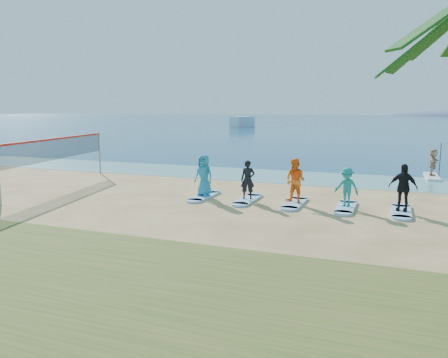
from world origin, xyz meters
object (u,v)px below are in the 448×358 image
(student_2, at_px, (295,181))
(surfboard_4, at_px, (401,212))
(student_0, at_px, (204,175))
(surfboard_1, at_px, (248,200))
(boat_offshore_a, at_px, (242,127))
(student_3, at_px, (347,187))
(student_4, at_px, (403,187))
(student_1, at_px, (248,180))
(paddleboard, at_px, (432,177))
(paddleboarder, at_px, (433,162))
(surfboard_2, at_px, (295,203))
(volleyball_net, at_px, (58,149))
(surfboard_0, at_px, (204,196))
(surfboard_3, at_px, (346,207))

(student_2, bearing_deg, surfboard_4, 19.70)
(student_0, xyz_separation_m, surfboard_1, (2.04, 0.00, -0.95))
(boat_offshore_a, relative_size, student_2, 4.46)
(student_3, xyz_separation_m, student_4, (2.04, 0.00, 0.12))
(student_1, xyz_separation_m, student_2, (2.04, 0.00, 0.08))
(paddleboard, bearing_deg, paddleboarder, 0.00)
(paddleboarder, xyz_separation_m, boat_offshore_a, (-33.55, 65.01, -0.88))
(surfboard_2, height_order, surfboard_4, same)
(surfboard_1, xyz_separation_m, student_2, (2.04, 0.00, 0.95))
(student_2, bearing_deg, paddleboarder, 79.28)
(paddleboard, bearing_deg, student_0, -136.03)
(volleyball_net, height_order, surfboard_0, volleyball_net)
(paddleboard, relative_size, paddleboarder, 1.97)
(surfboard_2, bearing_deg, paddleboarder, 59.57)
(surfboard_1, bearing_deg, student_3, 0.00)
(surfboard_0, xyz_separation_m, student_3, (6.11, 0.00, 0.82))
(paddleboarder, distance_m, boat_offshore_a, 73.16)
(surfboard_3, distance_m, student_3, 0.82)
(surfboard_2, bearing_deg, student_4, 0.00)
(surfboard_0, height_order, student_0, student_0)
(surfboard_1, bearing_deg, paddleboard, 51.61)
(boat_offshore_a, relative_size, surfboard_1, 3.67)
(student_0, bearing_deg, boat_offshore_a, 118.03)
(boat_offshore_a, xyz_separation_m, student_4, (31.79, -74.94, 0.98))
(student_1, height_order, surfboard_2, student_1)
(paddleboard, height_order, surfboard_2, paddleboard)
(surfboard_0, relative_size, surfboard_2, 1.00)
(surfboard_0, xyz_separation_m, surfboard_1, (2.04, 0.00, 0.00))
(student_2, distance_m, student_3, 2.04)
(volleyball_net, height_order, student_3, volleyball_net)
(paddleboarder, xyz_separation_m, surfboard_4, (-1.76, -9.93, -0.84))
(volleyball_net, xyz_separation_m, surfboard_3, (14.06, 0.06, -1.86))
(surfboard_4, bearing_deg, boat_offshore_a, 112.99)
(student_2, height_order, student_3, student_2)
(surfboard_2, height_order, student_3, student_3)
(student_0, distance_m, surfboard_2, 4.18)
(volleyball_net, bearing_deg, student_2, 0.27)
(paddleboard, height_order, boat_offshore_a, boat_offshore_a)
(student_2, height_order, student_4, student_2)
(paddleboard, bearing_deg, surfboard_4, -101.16)
(volleyball_net, relative_size, paddleboarder, 5.86)
(surfboard_3, relative_size, surfboard_4, 1.00)
(volleyball_net, height_order, paddleboard, volleyball_net)
(student_0, distance_m, student_1, 2.04)
(volleyball_net, distance_m, surfboard_3, 14.18)
(surfboard_0, height_order, student_2, student_2)
(student_0, height_order, student_1, student_0)
(student_0, bearing_deg, surfboard_1, 10.51)
(boat_offshore_a, relative_size, surfboard_3, 3.67)
(student_3, distance_m, surfboard_4, 2.19)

